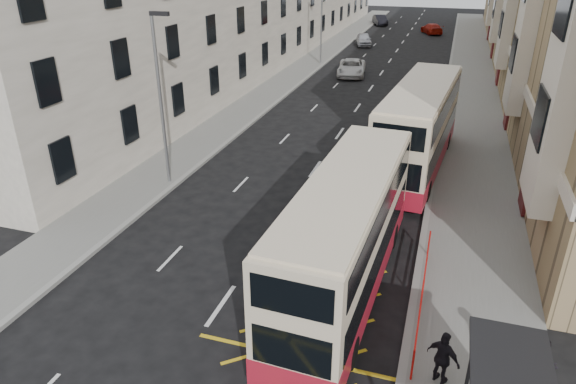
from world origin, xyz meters
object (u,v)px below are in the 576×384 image
(pedestrian_mid, at_px, (538,368))
(car_red, at_px, (432,29))
(double_decker_rear, at_px, (419,128))
(car_silver, at_px, (364,39))
(street_lamp_far, at_px, (322,16))
(pedestrian_far, at_px, (443,358))
(white_van, at_px, (351,68))
(double_decker_front, at_px, (346,235))
(car_dark, at_px, (380,20))
(street_lamp_near, at_px, (161,92))

(pedestrian_mid, xyz_separation_m, car_red, (-6.35, 62.92, -0.39))
(double_decker_rear, bearing_deg, car_silver, 109.27)
(street_lamp_far, relative_size, pedestrian_far, 4.98)
(car_red, bearing_deg, white_van, 57.94)
(street_lamp_far, relative_size, car_red, 1.71)
(double_decker_front, xyz_separation_m, white_van, (-6.13, 32.01, -1.43))
(car_dark, bearing_deg, pedestrian_far, -101.04)
(car_silver, bearing_deg, double_decker_rear, -90.03)
(street_lamp_far, distance_m, pedestrian_mid, 42.27)
(pedestrian_mid, xyz_separation_m, pedestrian_far, (-2.29, -0.23, -0.12))
(street_lamp_far, relative_size, car_dark, 1.82)
(car_silver, bearing_deg, pedestrian_far, -91.92)
(street_lamp_near, bearing_deg, white_van, 81.58)
(street_lamp_near, height_order, pedestrian_mid, street_lamp_near)
(car_silver, bearing_deg, car_red, 44.75)
(double_decker_front, bearing_deg, white_van, 103.25)
(car_silver, bearing_deg, white_van, -98.06)
(street_lamp_near, relative_size, white_van, 1.57)
(street_lamp_far, relative_size, double_decker_rear, 0.70)
(double_decker_front, relative_size, white_van, 2.08)
(pedestrian_far, bearing_deg, street_lamp_near, -5.89)
(double_decker_rear, height_order, pedestrian_mid, double_decker_rear)
(double_decker_front, height_order, car_red, double_decker_front)
(street_lamp_near, height_order, pedestrian_far, street_lamp_near)
(pedestrian_mid, distance_m, pedestrian_far, 2.30)
(white_van, relative_size, car_silver, 1.22)
(street_lamp_near, relative_size, double_decker_rear, 0.70)
(car_dark, bearing_deg, street_lamp_far, -113.40)
(double_decker_front, bearing_deg, car_red, 93.10)
(pedestrian_mid, relative_size, car_dark, 0.42)
(car_dark, bearing_deg, double_decker_rear, -100.45)
(double_decker_front, height_order, car_dark, double_decker_front)
(car_red, bearing_deg, pedestrian_far, 72.67)
(street_lamp_near, bearing_deg, street_lamp_far, 90.00)
(street_lamp_far, distance_m, white_van, 6.76)
(car_dark, xyz_separation_m, car_red, (7.90, -6.42, -0.05))
(pedestrian_far, distance_m, car_dark, 70.59)
(double_decker_front, distance_m, double_decker_rear, 11.57)
(double_decker_rear, height_order, pedestrian_far, double_decker_rear)
(street_lamp_near, xyz_separation_m, car_dark, (1.38, 60.23, -3.91))
(double_decker_rear, xyz_separation_m, pedestrian_mid, (4.27, -14.67, -1.22))
(pedestrian_far, bearing_deg, car_silver, -48.58)
(double_decker_rear, height_order, white_van, double_decker_rear)
(double_decker_rear, distance_m, car_dark, 55.60)
(pedestrian_far, relative_size, car_red, 0.34)
(white_van, bearing_deg, car_silver, 88.40)
(white_van, height_order, car_red, white_van)
(pedestrian_mid, height_order, pedestrian_far, pedestrian_mid)
(car_silver, relative_size, car_dark, 0.95)
(car_red, bearing_deg, pedestrian_mid, 74.75)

